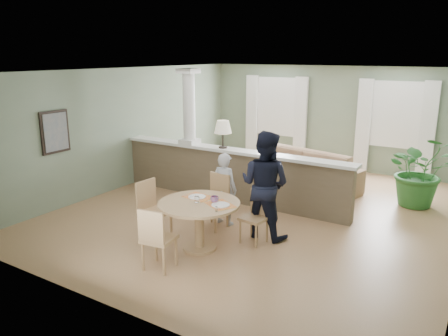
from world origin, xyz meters
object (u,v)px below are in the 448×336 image
Objects in this scene: chair_side at (152,207)px; child_person at (225,189)px; dining_table at (200,212)px; chair_near at (156,237)px; chair_far_man at (256,214)px; chair_far_boy at (216,198)px; man_person at (265,185)px; sofa at (297,170)px; houseplant at (420,171)px.

chair_side is 0.75× the size of child_person.
chair_near reaches higher than dining_table.
chair_far_man is 0.65× the size of child_person.
child_person is (-0.84, 0.38, 0.18)m from chair_far_man.
chair_side is 1.37m from child_person.
chair_far_boy is (-0.29, 0.91, -0.09)m from dining_table.
man_person reaches higher than chair_far_boy.
man_person is (0.74, 1.90, 0.39)m from chair_near.
child_person reaches higher than dining_table.
sofa is 2.23× the size of dining_table.
chair_near is 2.03m from child_person.
houseplant is 4.77m from dining_table.
houseplant is 0.81× the size of man_person.
chair_side is at bearing -175.40° from dining_table.
houseplant is at bearing -127.35° from chair_near.
chair_far_boy is 1.17m from chair_side.
sofa is at bearing -8.56° from chair_side.
man_person is at bearing 9.22° from chair_far_boy.
chair_far_man is 0.92× the size of chair_near.
chair_side is 0.54× the size of man_person.
houseplant is 1.49× the size of chair_side.
child_person is at bearing -95.31° from chair_near.
sofa is at bearing -76.53° from man_person.
chair_far_man is 1.73m from chair_side.
man_person is at bearing -50.95° from chair_side.
man_person reaches higher than dining_table.
chair_far_man is at bearing -122.48° from chair_near.
sofa is 3.00m from man_person.
chair_side reaches higher than chair_far_boy.
houseplant is at bearing -36.04° from chair_side.
dining_table reaches higher than sofa.
chair_far_man is 0.50m from man_person.
chair_far_boy is at bearing -92.99° from chair_near.
dining_table is (-0.01, -3.88, 0.20)m from sofa.
child_person reaches higher than sofa.
chair_far_man is (-1.97, -3.28, -0.26)m from houseplant.
sofa is 1.58× the size of man_person.
chair_near is at bearing -106.64° from chair_far_man.
chair_far_boy reaches higher than chair_near.
houseplant is 4.23m from chair_far_boy.
houseplant is 3.60m from man_person.
sofa is 3.04× the size of chair_near.
chair_near is at bearing -118.78° from houseplant.
dining_table is at bearing -122.95° from houseplant.
chair_side reaches higher than sofa.
chair_far_boy is at bearing -132.94° from houseplant.
sofa is 3.21m from chair_far_man.
sofa is 2.90× the size of chair_side.
child_person is at bearing -134.17° from houseplant.
houseplant reaches higher than chair_far_boy.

